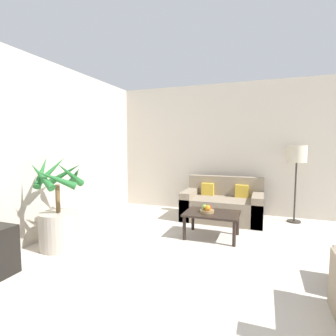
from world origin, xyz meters
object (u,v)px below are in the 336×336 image
at_px(fruit_bowl, 207,211).
at_px(apple_red, 209,207).
at_px(potted_palm, 59,218).
at_px(coffee_table, 212,216).
at_px(floor_lamp, 297,157).
at_px(sofa_loveseat, 223,205).
at_px(orange_fruit, 208,208).
at_px(apple_green, 204,207).

xyz_separation_m(fruit_bowl, apple_red, (0.03, 0.05, 0.05)).
xyz_separation_m(potted_palm, fruit_bowl, (1.83, 1.14, -0.01)).
bearing_deg(coffee_table, floor_lamp, 45.91).
height_order(floor_lamp, coffee_table, floor_lamp).
height_order(potted_palm, apple_red, potted_palm).
relative_size(sofa_loveseat, coffee_table, 1.79).
distance_m(apple_red, orange_fruit, 0.10).
xyz_separation_m(potted_palm, orange_fruit, (1.85, 1.09, 0.05)).
xyz_separation_m(coffee_table, orange_fruit, (-0.05, -0.07, 0.14)).
bearing_deg(fruit_bowl, floor_lamp, 44.84).
height_order(sofa_loveseat, orange_fruit, sofa_loveseat).
bearing_deg(orange_fruit, sofa_loveseat, 86.88).
relative_size(apple_red, orange_fruit, 0.76).
distance_m(fruit_bowl, orange_fruit, 0.08).
relative_size(sofa_loveseat, floor_lamp, 1.04).
distance_m(coffee_table, apple_red, 0.14).
relative_size(potted_palm, apple_red, 20.03).
distance_m(floor_lamp, orange_fruit, 2.07).
distance_m(potted_palm, apple_red, 2.20).
distance_m(coffee_table, orange_fruit, 0.17).
height_order(sofa_loveseat, floor_lamp, floor_lamp).
xyz_separation_m(fruit_bowl, apple_green, (-0.04, 0.01, 0.06)).
distance_m(coffee_table, fruit_bowl, 0.11).
relative_size(potted_palm, apple_green, 16.68).
bearing_deg(apple_green, potted_palm, -147.17).
height_order(floor_lamp, orange_fruit, floor_lamp).
height_order(fruit_bowl, orange_fruit, orange_fruit).
bearing_deg(sofa_loveseat, apple_red, -93.16).
relative_size(potted_palm, sofa_loveseat, 0.88).
bearing_deg(apple_green, apple_red, 24.14).
relative_size(coffee_table, orange_fruit, 9.67).
relative_size(apple_green, orange_fruit, 0.91).
height_order(sofa_loveseat, fruit_bowl, sofa_loveseat).
distance_m(potted_palm, apple_green, 2.12).
bearing_deg(apple_green, fruit_bowl, -18.19).
distance_m(sofa_loveseat, apple_green, 1.08).
xyz_separation_m(floor_lamp, orange_fruit, (-1.34, -1.40, -0.72)).
bearing_deg(apple_red, coffee_table, -27.53).
relative_size(apple_red, apple_green, 0.83).
bearing_deg(apple_red, sofa_loveseat, 86.84).
xyz_separation_m(potted_palm, apple_red, (1.85, 1.18, 0.04)).
bearing_deg(orange_fruit, apple_green, 135.89).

